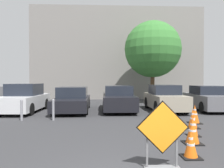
% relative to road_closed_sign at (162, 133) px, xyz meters
% --- Properties ---
extents(ground_plane, '(96.00, 96.00, 0.00)m').
position_rel_road_closed_sign_xyz_m(ground_plane, '(-0.70, 8.97, -0.75)').
color(ground_plane, '#333335').
extents(road_closed_sign, '(1.11, 0.20, 1.42)m').
position_rel_road_closed_sign_xyz_m(road_closed_sign, '(0.00, 0.00, 0.00)').
color(road_closed_sign, black).
rests_on(road_closed_sign, ground_plane).
extents(traffic_cone_nearest, '(0.43, 0.43, 0.62)m').
position_rel_road_closed_sign_xyz_m(traffic_cone_nearest, '(0.85, 0.60, -0.45)').
color(traffic_cone_nearest, black).
rests_on(traffic_cone_nearest, ground_plane).
extents(traffic_cone_second, '(0.51, 0.51, 0.76)m').
position_rel_road_closed_sign_xyz_m(traffic_cone_second, '(1.36, 1.71, -0.38)').
color(traffic_cone_second, black).
rests_on(traffic_cone_second, ground_plane).
extents(traffic_cone_third, '(0.39, 0.39, 0.75)m').
position_rel_road_closed_sign_xyz_m(traffic_cone_third, '(1.75, 2.55, -0.38)').
color(traffic_cone_third, black).
rests_on(traffic_cone_third, ground_plane).
extents(traffic_cone_fourth, '(0.45, 0.45, 0.74)m').
position_rel_road_closed_sign_xyz_m(traffic_cone_fourth, '(2.21, 3.70, -0.39)').
color(traffic_cone_fourth, black).
rests_on(traffic_cone_fourth, ground_plane).
extents(traffic_cone_fifth, '(0.51, 0.51, 0.79)m').
position_rel_road_closed_sign_xyz_m(traffic_cone_fifth, '(2.68, 4.60, -0.36)').
color(traffic_cone_fifth, black).
rests_on(traffic_cone_fifth, ground_plane).
extents(parked_car_nearest, '(2.00, 4.20, 1.62)m').
position_rel_road_closed_sign_xyz_m(parked_car_nearest, '(-5.73, 8.33, -0.01)').
color(parked_car_nearest, silver).
rests_on(parked_car_nearest, ground_plane).
extents(parked_car_second, '(2.02, 4.71, 1.43)m').
position_rel_road_closed_sign_xyz_m(parked_car_second, '(-3.00, 8.55, -0.09)').
color(parked_car_second, black).
rests_on(parked_car_second, ground_plane).
extents(parked_car_third, '(1.91, 4.59, 1.49)m').
position_rel_road_closed_sign_xyz_m(parked_car_third, '(-0.26, 8.76, -0.05)').
color(parked_car_third, black).
rests_on(parked_car_third, ground_plane).
extents(parked_car_fourth, '(1.80, 4.04, 1.55)m').
position_rel_road_closed_sign_xyz_m(parked_car_fourth, '(2.47, 8.36, -0.03)').
color(parked_car_fourth, '#A39984').
rests_on(parked_car_fourth, ground_plane).
extents(parked_car_fifth, '(2.00, 4.23, 1.48)m').
position_rel_road_closed_sign_xyz_m(parked_car_fifth, '(5.21, 8.62, -0.06)').
color(parked_car_fifth, slate).
rests_on(parked_car_fifth, ground_plane).
extents(bollard_nearest, '(0.12, 0.12, 0.97)m').
position_rel_road_closed_sign_xyz_m(bollard_nearest, '(-3.47, 5.56, -0.24)').
color(bollard_nearest, gray).
rests_on(bollard_nearest, ground_plane).
extents(bollard_second, '(0.12, 0.12, 0.96)m').
position_rel_road_closed_sign_xyz_m(bollard_second, '(-4.89, 5.56, -0.24)').
color(bollard_second, gray).
rests_on(bollard_second, ground_plane).
extents(building_facade_backdrop, '(16.52, 5.00, 8.85)m').
position_rel_road_closed_sign_xyz_m(building_facade_backdrop, '(0.26, 18.63, 3.68)').
color(building_facade_backdrop, gray).
rests_on(building_facade_backdrop, ground_plane).
extents(street_tree_behind_lot, '(4.53, 4.53, 6.57)m').
position_rel_road_closed_sign_xyz_m(street_tree_behind_lot, '(2.82, 12.95, 3.55)').
color(street_tree_behind_lot, '#513823').
rests_on(street_tree_behind_lot, ground_plane).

